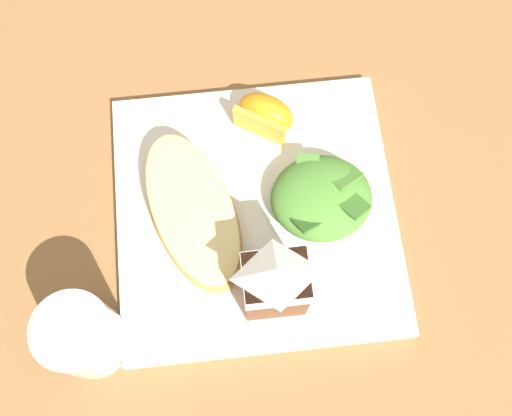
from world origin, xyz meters
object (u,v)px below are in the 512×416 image
Objects in this scene: green_salad_pile at (321,196)px; orange_wedge_front at (265,114)px; milk_carton at (275,282)px; drinking_clear_cup at (83,337)px; white_plate at (256,214)px; cheesy_pizza_bread at (193,215)px.

green_salad_pile is 1.43× the size of orange_wedge_front.
orange_wedge_front is at bearing -93.92° from milk_carton.
drinking_clear_cup is at bearing 7.84° from milk_carton.
green_salad_pile is at bearing 115.29° from orange_wedge_front.
green_salad_pile is 0.91× the size of milk_carton.
white_plate is 4.00× the size of orange_wedge_front.
drinking_clear_cup is (0.23, 0.11, 0.01)m from green_salad_pile.
drinking_clear_cup is (0.17, 0.11, 0.04)m from white_plate.
orange_wedge_front is at bearing -132.20° from drinking_clear_cup.
milk_carton is (-0.01, 0.09, 0.07)m from white_plate.
green_salad_pile is 0.10m from orange_wedge_front.
drinking_clear_cup is (0.19, 0.21, 0.01)m from orange_wedge_front.
milk_carton is 1.22× the size of drinking_clear_cup.
milk_carton is 0.18m from drinking_clear_cup.
cheesy_pizza_bread is at bearing 2.79° from green_salad_pile.
orange_wedge_front is (-0.02, -0.10, 0.03)m from white_plate.
milk_carton is (0.06, 0.09, 0.04)m from green_salad_pile.
green_salad_pile reaches higher than orange_wedge_front.
milk_carton reaches higher than orange_wedge_front.
white_plate is 2.80× the size of green_salad_pile.
drinking_clear_cup is (0.11, 0.11, 0.01)m from cheesy_pizza_bread.
green_salad_pile is at bearing -177.86° from white_plate.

